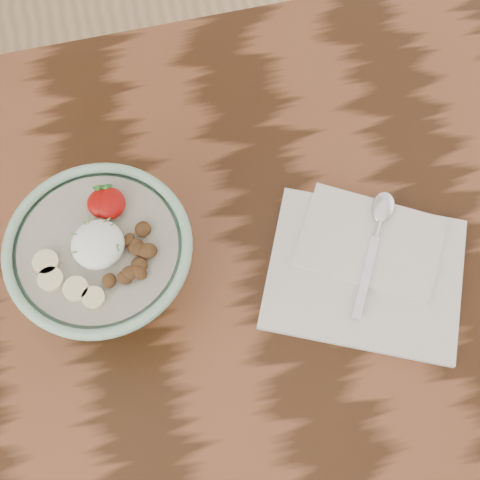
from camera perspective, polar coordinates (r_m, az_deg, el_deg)
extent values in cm
cube|color=#341C0D|center=(83.43, -9.50, -8.43)|extent=(160.00, 90.00, 4.00)
cylinder|color=#4C2D19|center=(146.17, 19.37, 8.50)|extent=(7.00, 7.00, 71.00)
cylinder|color=#8CBC9E|center=(83.21, -10.67, -3.35)|extent=(9.06, 9.06, 1.29)
torus|color=#8CBC9E|center=(73.53, -12.07, -0.59)|extent=(20.60, 20.60, 1.19)
cylinder|color=#A69F8A|center=(74.11, -11.98, -0.78)|extent=(17.47, 17.47, 1.08)
ellipsoid|color=white|center=(72.53, -12.04, -0.37)|extent=(5.73, 5.73, 3.15)
ellipsoid|color=#970906|center=(74.75, -11.72, 3.10)|extent=(3.18, 3.49, 1.75)
cone|color=#286623|center=(75.17, -11.93, 4.15)|extent=(1.40, 1.03, 1.52)
ellipsoid|color=#970906|center=(74.47, -11.07, 3.09)|extent=(3.50, 3.85, 1.93)
cone|color=#286623|center=(74.95, -11.29, 4.24)|extent=(1.40, 1.03, 1.52)
cylinder|color=#F5E3A2|center=(72.00, -13.83, -4.07)|extent=(2.70, 2.70, 0.70)
cylinder|color=#F5E3A2|center=(73.04, -15.86, -3.25)|extent=(2.73, 2.73, 0.70)
cylinder|color=#F5E3A2|center=(73.88, -16.23, -1.84)|extent=(2.79, 2.79, 0.70)
cylinder|color=#F5E3A2|center=(71.27, -12.39, -4.84)|extent=(2.42, 2.42, 0.70)
ellipsoid|color=#4F2F17|center=(72.22, -8.86, -0.59)|extent=(2.34, 2.44, 1.07)
ellipsoid|color=#4F2F17|center=(71.37, -11.11, -3.41)|extent=(1.86, 2.00, 1.13)
ellipsoid|color=#4F2F17|center=(72.93, -8.28, 0.92)|extent=(2.21, 2.26, 1.25)
ellipsoid|color=#4F2F17|center=(72.73, -10.06, -0.28)|extent=(1.42, 1.65, 0.84)
ellipsoid|color=#4F2F17|center=(72.74, -9.45, 0.03)|extent=(1.78, 1.94, 0.98)
ellipsoid|color=#4F2F17|center=(71.04, -8.64, -2.73)|extent=(2.38, 2.48, 1.35)
ellipsoid|color=#4F2F17|center=(71.73, -7.90, -0.92)|extent=(2.27, 1.95, 1.45)
ellipsoid|color=#4F2F17|center=(72.12, -8.62, -0.75)|extent=(2.31, 2.34, 1.32)
ellipsoid|color=#4F2F17|center=(71.41, -8.59, -2.11)|extent=(2.53, 2.51, 1.06)
ellipsoid|color=#4F2F17|center=(71.17, -9.78, -3.18)|extent=(2.27, 2.24, 1.15)
ellipsoid|color=#4F2F17|center=(71.13, -9.35, -2.80)|extent=(2.11, 1.76, 1.27)
cylinder|color=#508839|center=(72.59, -12.89, 1.10)|extent=(0.73, 1.39, 0.23)
cylinder|color=#508839|center=(71.65, -12.16, -0.22)|extent=(0.83, 1.76, 0.24)
cylinder|color=#508839|center=(71.36, -11.03, -0.23)|extent=(1.51, 0.66, 0.23)
cylinder|color=#508839|center=(72.75, -12.76, 1.44)|extent=(0.56, 1.76, 0.24)
cylinder|color=#508839|center=(71.68, -13.62, -0.96)|extent=(1.83, 0.20, 0.24)
cylinder|color=#508839|center=(72.17, -12.77, 0.42)|extent=(1.28, 0.25, 0.22)
cylinder|color=#508839|center=(71.17, -10.90, -0.53)|extent=(1.63, 0.26, 0.24)
cylinder|color=#508839|center=(71.86, -11.60, 0.43)|extent=(0.70, 1.34, 0.23)
cylinder|color=#508839|center=(72.50, -13.79, 0.46)|extent=(1.27, 0.85, 0.23)
cylinder|color=#508839|center=(71.07, -11.99, -1.26)|extent=(0.39, 1.21, 0.22)
cylinder|color=#508839|center=(71.76, -11.12, 0.48)|extent=(0.36, 1.44, 0.23)
cylinder|color=#508839|center=(71.06, -10.46, -0.55)|extent=(0.45, 1.16, 0.22)
cylinder|color=#508839|center=(72.46, -11.40, 1.58)|extent=(1.15, 0.67, 0.22)
cylinder|color=#508839|center=(72.08, -11.15, 1.03)|extent=(1.35, 0.98, 0.23)
cube|color=silver|center=(83.69, 10.60, -2.82)|extent=(29.27, 27.07, 0.90)
cube|color=silver|center=(84.61, 11.11, -0.15)|extent=(20.74, 18.87, 0.54)
cube|color=silver|center=(82.29, 10.69, -3.13)|extent=(6.43, 10.05, 0.34)
cylinder|color=silver|center=(84.96, 11.72, 1.14)|extent=(2.02, 2.82, 0.67)
ellipsoid|color=silver|center=(86.11, 12.12, 2.78)|extent=(4.74, 5.27, 0.91)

